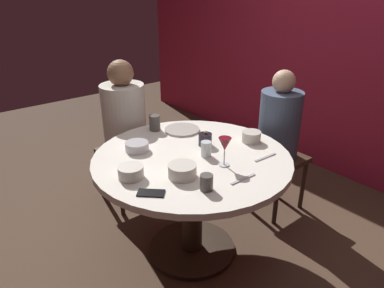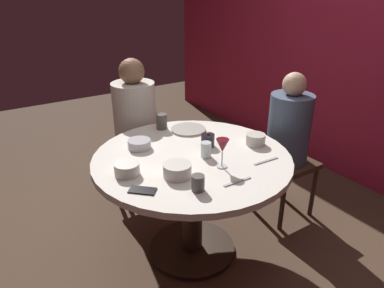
{
  "view_description": "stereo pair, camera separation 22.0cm",
  "coord_description": "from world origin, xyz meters",
  "px_view_note": "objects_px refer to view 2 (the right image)",
  "views": [
    {
      "loc": [
        1.55,
        -1.27,
        1.74
      ],
      "look_at": [
        0.0,
        0.0,
        0.82
      ],
      "focal_mm": 33.53,
      "sensor_mm": 36.0,
      "label": 1
    },
    {
      "loc": [
        1.68,
        -1.09,
        1.74
      ],
      "look_at": [
        0.0,
        0.0,
        0.82
      ],
      "focal_mm": 33.53,
      "sensor_mm": 36.0,
      "label": 2
    }
  ],
  "objects_px": {
    "bowl_sauce_side": "(127,169)",
    "cup_by_left_diner": "(206,150)",
    "dinner_plate": "(188,129)",
    "seated_diner_left": "(135,116)",
    "cup_by_right_diner": "(198,183)",
    "candle_holder": "(208,140)",
    "bowl_serving_large": "(139,144)",
    "wine_glass": "(222,147)",
    "cell_phone": "(142,190)",
    "dining_table": "(192,179)",
    "bowl_salad_center": "(256,139)",
    "seated_diner_back": "(289,131)",
    "bowl_small_white": "(177,170)",
    "cup_near_candle": "(162,121)"
  },
  "relations": [
    {
      "from": "wine_glass",
      "to": "cell_phone",
      "type": "xyz_separation_m",
      "value": [
        -0.01,
        -0.51,
        -0.12
      ]
    },
    {
      "from": "bowl_sauce_side",
      "to": "cup_near_candle",
      "type": "bearing_deg",
      "value": 135.21
    },
    {
      "from": "cell_phone",
      "to": "cup_near_candle",
      "type": "distance_m",
      "value": 0.86
    },
    {
      "from": "seated_diner_back",
      "to": "cup_by_right_diner",
      "type": "height_order",
      "value": "seated_diner_back"
    },
    {
      "from": "bowl_small_white",
      "to": "bowl_sauce_side",
      "type": "xyz_separation_m",
      "value": [
        -0.17,
        -0.23,
        -0.0
      ]
    },
    {
      "from": "bowl_sauce_side",
      "to": "cup_by_right_diner",
      "type": "height_order",
      "value": "cup_by_right_diner"
    },
    {
      "from": "seated_diner_left",
      "to": "dinner_plate",
      "type": "relative_size",
      "value": 4.73
    },
    {
      "from": "bowl_sauce_side",
      "to": "cup_by_left_diner",
      "type": "xyz_separation_m",
      "value": [
        0.06,
        0.5,
        0.01
      ]
    },
    {
      "from": "seated_diner_back",
      "to": "cup_by_left_diner",
      "type": "relative_size",
      "value": 12.08
    },
    {
      "from": "cell_phone",
      "to": "cup_by_left_diner",
      "type": "relative_size",
      "value": 1.46
    },
    {
      "from": "seated_diner_back",
      "to": "dinner_plate",
      "type": "relative_size",
      "value": 4.54
    },
    {
      "from": "bowl_salad_center",
      "to": "bowl_sauce_side",
      "type": "xyz_separation_m",
      "value": [
        -0.09,
        -0.88,
        -0.0
      ]
    },
    {
      "from": "bowl_sauce_side",
      "to": "cup_by_right_diner",
      "type": "relative_size",
      "value": 1.65
    },
    {
      "from": "dinner_plate",
      "to": "bowl_sauce_side",
      "type": "height_order",
      "value": "bowl_sauce_side"
    },
    {
      "from": "wine_glass",
      "to": "bowl_serving_large",
      "type": "bearing_deg",
      "value": -149.63
    },
    {
      "from": "candle_holder",
      "to": "bowl_salad_center",
      "type": "relative_size",
      "value": 0.82
    },
    {
      "from": "seated_diner_left",
      "to": "seated_diner_back",
      "type": "xyz_separation_m",
      "value": [
        0.85,
        0.86,
        -0.03
      ]
    },
    {
      "from": "bowl_serving_large",
      "to": "cell_phone",
      "type": "bearing_deg",
      "value": -23.75
    },
    {
      "from": "seated_diner_back",
      "to": "candle_holder",
      "type": "xyz_separation_m",
      "value": [
        -0.07,
        -0.69,
        0.07
      ]
    },
    {
      "from": "bowl_serving_large",
      "to": "cup_by_left_diner",
      "type": "distance_m",
      "value": 0.45
    },
    {
      "from": "dining_table",
      "to": "bowl_small_white",
      "type": "bearing_deg",
      "value": -50.75
    },
    {
      "from": "dining_table",
      "to": "cup_by_right_diner",
      "type": "distance_m",
      "value": 0.46
    },
    {
      "from": "bowl_small_white",
      "to": "cup_by_left_diner",
      "type": "xyz_separation_m",
      "value": [
        -0.11,
        0.27,
        0.01
      ]
    },
    {
      "from": "candle_holder",
      "to": "cup_by_left_diner",
      "type": "height_order",
      "value": "candle_holder"
    },
    {
      "from": "dining_table",
      "to": "seated_diner_left",
      "type": "bearing_deg",
      "value": 180.0
    },
    {
      "from": "dining_table",
      "to": "bowl_salad_center",
      "type": "bearing_deg",
      "value": 79.0
    },
    {
      "from": "seated_diner_left",
      "to": "cup_by_right_diner",
      "type": "height_order",
      "value": "seated_diner_left"
    },
    {
      "from": "dining_table",
      "to": "candle_holder",
      "type": "xyz_separation_m",
      "value": [
        -0.07,
        0.17,
        0.21
      ]
    },
    {
      "from": "cell_phone",
      "to": "cup_by_left_diner",
      "type": "bearing_deg",
      "value": -29.4
    },
    {
      "from": "candle_holder",
      "to": "bowl_small_white",
      "type": "xyz_separation_m",
      "value": [
        0.24,
        -0.37,
        -0.0
      ]
    },
    {
      "from": "cell_phone",
      "to": "bowl_serving_large",
      "type": "xyz_separation_m",
      "value": [
        -0.49,
        0.21,
        0.02
      ]
    },
    {
      "from": "candle_holder",
      "to": "cup_by_right_diner",
      "type": "height_order",
      "value": "candle_holder"
    },
    {
      "from": "seated_diner_left",
      "to": "dinner_plate",
      "type": "bearing_deg",
      "value": 22.9
    },
    {
      "from": "candle_holder",
      "to": "bowl_serving_large",
      "type": "distance_m",
      "value": 0.45
    },
    {
      "from": "dinner_plate",
      "to": "bowl_sauce_side",
      "type": "bearing_deg",
      "value": -60.43
    },
    {
      "from": "bowl_sauce_side",
      "to": "cup_by_left_diner",
      "type": "height_order",
      "value": "cup_by_left_diner"
    },
    {
      "from": "dining_table",
      "to": "bowl_sauce_side",
      "type": "distance_m",
      "value": 0.48
    },
    {
      "from": "dining_table",
      "to": "bowl_serving_large",
      "type": "xyz_separation_m",
      "value": [
        -0.28,
        -0.23,
        0.2
      ]
    },
    {
      "from": "seated_diner_back",
      "to": "cup_near_candle",
      "type": "bearing_deg",
      "value": -31.77
    },
    {
      "from": "candle_holder",
      "to": "wine_glass",
      "type": "bearing_deg",
      "value": -19.28
    },
    {
      "from": "seated_diner_back",
      "to": "cup_by_right_diner",
      "type": "relative_size",
      "value": 13.42
    },
    {
      "from": "cup_by_left_diner",
      "to": "bowl_sauce_side",
      "type": "bearing_deg",
      "value": -96.83
    },
    {
      "from": "bowl_serving_large",
      "to": "cup_by_left_diner",
      "type": "bearing_deg",
      "value": 40.67
    },
    {
      "from": "wine_glass",
      "to": "cell_phone",
      "type": "relative_size",
      "value": 1.26
    },
    {
      "from": "seated_diner_left",
      "to": "dinner_plate",
      "type": "height_order",
      "value": "seated_diner_left"
    },
    {
      "from": "cup_near_candle",
      "to": "bowl_sauce_side",
      "type": "bearing_deg",
      "value": -44.79
    },
    {
      "from": "wine_glass",
      "to": "bowl_serving_large",
      "type": "xyz_separation_m",
      "value": [
        -0.5,
        -0.29,
        -0.1
      ]
    },
    {
      "from": "bowl_serving_large",
      "to": "cup_by_right_diner",
      "type": "height_order",
      "value": "cup_by_right_diner"
    },
    {
      "from": "seated_diner_left",
      "to": "cup_near_candle",
      "type": "relative_size",
      "value": 10.68
    },
    {
      "from": "bowl_serving_large",
      "to": "bowl_small_white",
      "type": "relative_size",
      "value": 0.94
    }
  ]
}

